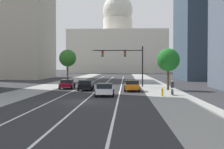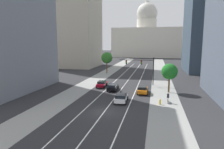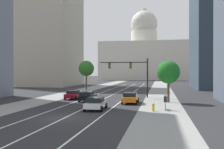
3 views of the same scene
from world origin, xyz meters
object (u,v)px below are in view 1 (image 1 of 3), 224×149
at_px(fire_hydrant, 162,92).
at_px(cyclist, 172,88).
at_px(car_orange, 132,85).
at_px(traffic_signal_mast, 126,58).
at_px(car_white, 105,89).
at_px(car_crimson, 67,84).
at_px(street_tree_mid_left, 68,58).
at_px(car_black, 86,85).
at_px(street_tree_mid_right, 168,60).
at_px(capitol_building, 118,46).

distance_m(fire_hydrant, cyclist, 1.88).
bearing_deg(car_orange, traffic_signal_mast, 4.37).
xyz_separation_m(car_white, traffic_signal_mast, (2.41, 15.28, 3.83)).
xyz_separation_m(car_orange, fire_hydrant, (3.21, -6.79, -0.31)).
height_order(car_crimson, street_tree_mid_left, street_tree_mid_left).
xyz_separation_m(car_black, street_tree_mid_right, (11.27, 1.09, 3.40)).
bearing_deg(cyclist, traffic_signal_mast, 21.15).
bearing_deg(street_tree_mid_right, cyclist, -94.22).
xyz_separation_m(car_white, fire_hydrant, (6.32, -0.05, -0.28)).
height_order(capitol_building, car_crimson, capitol_building).
bearing_deg(cyclist, street_tree_mid_right, -3.41).
relative_size(car_white, street_tree_mid_right, 0.74).
height_order(car_white, cyclist, cyclist).
bearing_deg(capitol_building, cyclist, -85.40).
xyz_separation_m(capitol_building, car_white, (1.56, -115.26, -12.03)).
distance_m(car_crimson, street_tree_mid_left, 21.57).
xyz_separation_m(car_crimson, car_black, (3.12, -2.90, 0.04)).
relative_size(capitol_building, street_tree_mid_right, 7.93).
bearing_deg(traffic_signal_mast, car_crimson, -152.07).
bearing_deg(traffic_signal_mast, car_white, -98.96).
bearing_deg(traffic_signal_mast, car_orange, -85.26).
bearing_deg(cyclist, street_tree_mid_left, 31.19).
relative_size(capitol_building, car_orange, 10.57).
xyz_separation_m(capitol_building, car_orange, (4.68, -108.51, -11.99)).
xyz_separation_m(traffic_signal_mast, cyclist, (5.19, -14.00, -3.72)).
xyz_separation_m(traffic_signal_mast, street_tree_mid_right, (5.75, -6.40, -0.42)).
xyz_separation_m(car_orange, car_black, (-6.23, 1.05, -0.03)).
bearing_deg(car_crimson, street_tree_mid_left, 8.70).
bearing_deg(car_crimson, fire_hydrant, -132.39).
distance_m(capitol_building, car_black, 108.15).
relative_size(car_orange, fire_hydrant, 4.75).
distance_m(capitol_building, cyclist, 114.97).
bearing_deg(traffic_signal_mast, street_tree_mid_right, -48.04).
height_order(car_black, street_tree_mid_right, street_tree_mid_right).
bearing_deg(car_crimson, capitol_building, -4.41).
relative_size(car_orange, cyclist, 2.51).
height_order(car_orange, street_tree_mid_right, street_tree_mid_right).
distance_m(car_orange, cyclist, 7.07).
bearing_deg(street_tree_mid_right, traffic_signal_mast, 131.96).
bearing_deg(car_white, street_tree_mid_left, 15.94).
bearing_deg(car_black, car_white, -160.06).
height_order(car_orange, traffic_signal_mast, traffic_signal_mast).
bearing_deg(fire_hydrant, capitol_building, 93.91).
distance_m(car_crimson, traffic_signal_mast, 10.52).
distance_m(traffic_signal_mast, fire_hydrant, 16.35).
distance_m(cyclist, street_tree_mid_left, 35.25).
bearing_deg(street_tree_mid_left, capitol_building, 84.18).
bearing_deg(fire_hydrant, street_tree_mid_right, 78.38).
distance_m(capitol_building, car_crimson, 105.36).
bearing_deg(street_tree_mid_left, car_crimson, -79.45).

